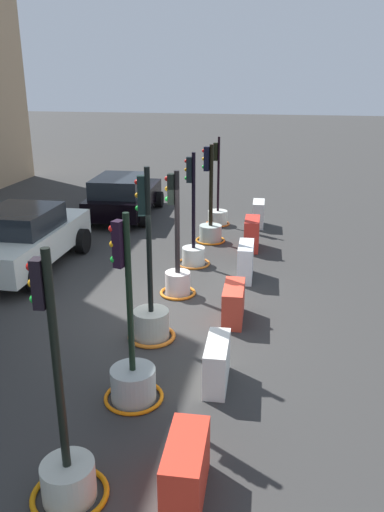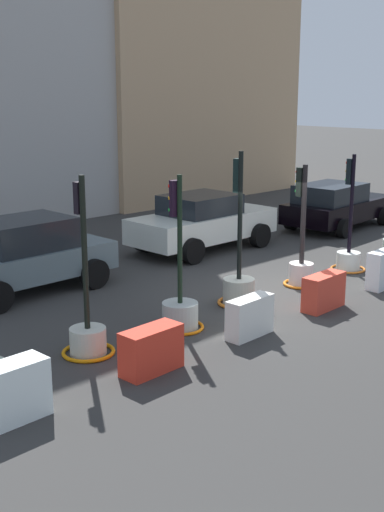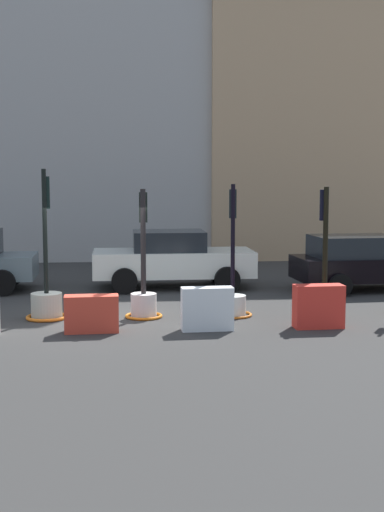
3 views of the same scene
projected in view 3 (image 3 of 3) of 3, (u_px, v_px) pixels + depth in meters
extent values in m
plane|color=#333230|center=(93.00, 319.00, 15.76)|extent=(120.00, 120.00, 0.00)
cylinder|color=#B8B9A8|center=(47.00, 306.00, 15.72)|extent=(0.70, 0.70, 0.58)
cylinder|color=black|center=(45.00, 232.00, 15.53)|extent=(0.10, 0.10, 2.78)
cube|color=black|center=(46.00, 193.00, 15.55)|extent=(0.18, 0.17, 0.72)
sphere|color=red|center=(47.00, 182.00, 15.61)|extent=(0.10, 0.10, 0.10)
sphere|color=orange|center=(47.00, 193.00, 15.64)|extent=(0.10, 0.10, 0.10)
sphere|color=green|center=(48.00, 203.00, 15.67)|extent=(0.10, 0.10, 0.10)
torus|color=orange|center=(47.00, 317.00, 15.74)|extent=(0.94, 0.94, 0.08)
cylinder|color=silver|center=(144.00, 305.00, 15.86)|extent=(0.59, 0.59, 0.55)
cylinder|color=black|center=(143.00, 242.00, 15.70)|extent=(0.12, 0.12, 2.36)
cube|color=black|center=(143.00, 207.00, 15.75)|extent=(0.19, 0.15, 0.68)
sphere|color=red|center=(143.00, 197.00, 15.81)|extent=(0.11, 0.11, 0.11)
sphere|color=orange|center=(143.00, 207.00, 15.83)|extent=(0.11, 0.11, 0.11)
sphere|color=green|center=(143.00, 217.00, 15.86)|extent=(0.11, 0.11, 0.11)
torus|color=orange|center=(144.00, 316.00, 15.89)|extent=(0.85, 0.85, 0.07)
cylinder|color=silver|center=(232.00, 306.00, 16.06)|extent=(0.62, 0.62, 0.48)
cylinder|color=black|center=(233.00, 240.00, 15.89)|extent=(0.10, 0.10, 2.54)
cube|color=black|center=(233.00, 204.00, 15.91)|extent=(0.15, 0.15, 0.66)
sphere|color=red|center=(233.00, 194.00, 15.97)|extent=(0.09, 0.09, 0.09)
sphere|color=orange|center=(233.00, 204.00, 16.00)|extent=(0.09, 0.09, 0.09)
sphere|color=green|center=(233.00, 213.00, 16.02)|extent=(0.09, 0.09, 0.09)
torus|color=orange|center=(232.00, 314.00, 16.08)|extent=(0.91, 0.91, 0.06)
cylinder|color=#AAB9AF|center=(324.00, 304.00, 16.11)|extent=(0.68, 0.68, 0.51)
cylinder|color=black|center=(325.00, 241.00, 15.94)|extent=(0.12, 0.12, 2.45)
cube|color=black|center=(324.00, 205.00, 15.98)|extent=(0.19, 0.17, 0.71)
sphere|color=red|center=(322.00, 195.00, 16.04)|extent=(0.11, 0.11, 0.11)
sphere|color=orange|center=(322.00, 205.00, 16.07)|extent=(0.11, 0.11, 0.11)
sphere|color=green|center=(322.00, 215.00, 16.10)|extent=(0.11, 0.11, 0.11)
torus|color=orange|center=(324.00, 314.00, 16.13)|extent=(0.93, 0.93, 0.06)
cube|color=#DC3F2C|center=(92.00, 314.00, 14.34)|extent=(1.12, 0.47, 0.77)
cube|color=white|center=(207.00, 309.00, 14.51)|extent=(1.09, 0.42, 0.90)
cube|color=red|center=(318.00, 306.00, 14.75)|extent=(1.06, 0.47, 0.92)
cube|color=silver|center=(173.00, 263.00, 20.17)|extent=(4.61, 1.96, 0.72)
cube|color=black|center=(169.00, 241.00, 20.09)|extent=(2.06, 1.69, 0.57)
cylinder|color=black|center=(124.00, 281.00, 19.08)|extent=(0.72, 0.29, 0.71)
cylinder|color=black|center=(124.00, 271.00, 21.05)|extent=(0.72, 0.29, 0.71)
cylinder|color=black|center=(227.00, 279.00, 19.37)|extent=(0.72, 0.29, 0.71)
cylinder|color=black|center=(217.00, 270.00, 21.34)|extent=(0.72, 0.29, 0.71)
cylinder|color=black|center=(12.00, 273.00, 20.66)|extent=(0.72, 0.30, 0.71)
cylinder|color=black|center=(2.00, 283.00, 18.76)|extent=(0.72, 0.30, 0.71)
cube|color=black|center=(375.00, 268.00, 19.78)|extent=(4.62, 2.18, 0.65)
cube|color=black|center=(354.00, 246.00, 19.62)|extent=(2.42, 1.80, 0.59)
cylinder|color=black|center=(316.00, 275.00, 20.58)|extent=(0.63, 0.32, 0.61)
cylinder|color=black|center=(340.00, 285.00, 18.63)|extent=(0.63, 0.32, 0.61)
cube|color=#ACAAA5|center=(55.00, 80.00, 28.78)|extent=(15.86, 6.81, 14.34)
cube|color=tan|center=(323.00, 133.00, 29.98)|extent=(10.41, 7.38, 10.19)
cube|color=brown|center=(326.00, 3.00, 29.38)|extent=(10.83, 7.67, 0.61)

